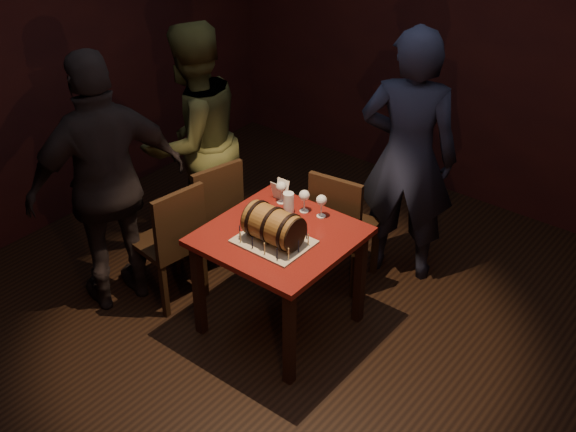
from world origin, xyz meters
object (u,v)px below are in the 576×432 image
Objects in this scene: person_left_front at (108,184)px; wine_glass_right at (322,201)px; person_back at (408,158)px; person_left_rear at (194,141)px; chair_back at (341,223)px; wine_glass_left at (281,188)px; chair_left_rear at (212,212)px; pub_table at (280,248)px; wine_glass_mid at (304,196)px; barrel_cake at (274,226)px; chair_left_front at (173,239)px; pint_of_ale at (289,204)px.

wine_glass_right is at bearing 142.78° from person_left_front.
person_left_rear is at bearing 3.47° from person_back.
person_back reaches higher than chair_back.
wine_glass_left is 0.17× the size of chair_left_rear.
wine_glass_mid reaches higher than pub_table.
barrel_cake is 2.51× the size of wine_glass_right.
pub_table is at bearing 53.58° from person_back.
barrel_cake reaches higher than chair_left_front.
person_left_front is at bearing -162.77° from barrel_cake.
person_left_rear is 0.97× the size of person_left_front.
person_left_rear is at bearing 157.08° from barrel_cake.
chair_left_front is 0.49× the size of person_back.
chair_back is at bearing 69.99° from pint_of_ale.
chair_left_rear is 0.52× the size of person_left_rear.
chair_left_front is 0.52× the size of person_left_rear.
chair_left_rear reaches higher than wine_glass_mid.
person_left_front is (-1.13, -1.09, 0.40)m from chair_back.
chair_left_rear is at bearing 18.19° from person_back.
person_left_rear reaches higher than barrel_cake.
pub_table is at bearing 131.58° from person_left_front.
wine_glass_right is at bearing 34.22° from chair_left_front.
wine_glass_left is 0.15m from pint_of_ale.
pint_of_ale is at bearing -31.26° from wine_glass_left.
chair_left_front is 0.50× the size of person_left_front.
person_left_front is (-0.86, -0.75, 0.05)m from wine_glass_left.
wine_glass_right is 0.09× the size of person_back.
wine_glass_right is 0.17× the size of chair_left_front.
pub_table is 5.59× the size of wine_glass_right.
wine_glass_left is at bearing 127.46° from pub_table.
pint_of_ale is 1.05m from person_left_rear.
barrel_cake is 0.22× the size of person_left_front.
wine_glass_right is at bearing 92.73° from person_left_rear.
person_back is (0.20, 0.74, 0.08)m from wine_glass_right.
pub_table is at bearing -52.54° from wine_glass_left.
wine_glass_right is at bearing 83.16° from barrel_cake.
chair_back reaches higher than pub_table.
pub_table is at bearing 17.45° from chair_left_front.
barrel_cake is 0.42m from wine_glass_mid.
chair_left_rear and chair_left_front have the same top height.
barrel_cake reaches higher than chair_back.
pint_of_ale is 0.16× the size of chair_back.
pint_of_ale is at bearing 43.20° from person_back.
wine_glass_mid is (-0.04, 0.31, 0.23)m from pub_table.
pint_of_ale is 0.74m from chair_left_rear.
chair_left_front reaches higher than wine_glass_mid.
pub_table is at bearing -13.28° from chair_left_rear.
chair_left_rear is at bearing 65.40° from person_left_rear.
wine_glass_mid is 0.17× the size of chair_left_rear.
wine_glass_left is at bearing 150.48° from person_left_front.
wine_glass_right reaches higher than pint_of_ale.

